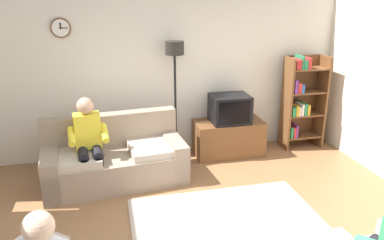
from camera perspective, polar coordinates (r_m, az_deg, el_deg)
back_wall_assembly at (r=5.96m, az=-3.78°, el=7.55°), size 6.20×0.17×2.70m
couch at (r=5.31m, az=-11.74°, el=-6.05°), size 1.98×1.06×0.90m
tv_stand at (r=6.09m, az=5.59°, el=-2.72°), size 1.10×0.56×0.57m
tv at (r=5.90m, az=5.82°, el=1.74°), size 0.60×0.49×0.44m
bookshelf at (r=6.50m, az=16.34°, el=2.93°), size 0.68×0.36×1.58m
floor_lamp at (r=5.65m, az=-2.65°, el=7.98°), size 0.28×0.28×1.85m
area_rug at (r=4.40m, az=5.88°, el=-15.99°), size 2.20×1.70×0.01m
person_on_couch at (r=5.07m, az=-15.57°, el=-2.86°), size 0.54×0.56×1.24m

